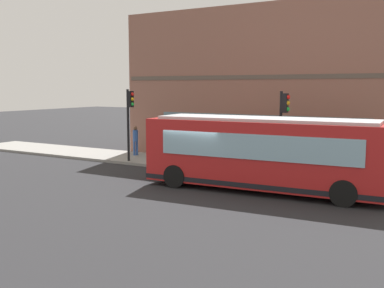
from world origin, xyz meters
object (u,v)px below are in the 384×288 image
Objects in this scene: traffic_light_near_corner at (283,117)px; pedestrian_near_hydrant at (182,146)px; city_bus_nearside at (264,154)px; traffic_light_down_block at (130,111)px; newspaper_vending_box at (177,150)px; pedestrian_walking_along_curb at (136,138)px.

traffic_light_near_corner reaches higher than pedestrian_near_hydrant.
city_bus_nearside is 2.55× the size of traffic_light_near_corner.
traffic_light_down_block reaches higher than traffic_light_near_corner.
pedestrian_near_hydrant is 2.72m from newspaper_vending_box.
traffic_light_down_block is 2.25× the size of pedestrian_walking_along_curb.
city_bus_nearside is 11.08m from pedestrian_walking_along_curb.
traffic_light_down_block is (2.64, 9.04, 1.42)m from city_bus_nearside.
pedestrian_walking_along_curb is (1.90, 1.07, -1.78)m from traffic_light_down_block.
pedestrian_walking_along_curb is at bearing 69.42° from pedestrian_near_hydrant.
traffic_light_down_block is at bearing 95.10° from pedestrian_near_hydrant.
city_bus_nearside is at bearing -106.29° from traffic_light_down_block.
city_bus_nearside is 9.01m from newspaper_vending_box.
traffic_light_down_block is 2.32× the size of pedestrian_near_hydrant.
traffic_light_near_corner is at bearing 3.05° from city_bus_nearside.
pedestrian_near_hydrant is at bearing 63.22° from city_bus_nearside.
pedestrian_near_hydrant is at bearing -110.58° from pedestrian_walking_along_curb.
pedestrian_near_hydrant is (0.29, -3.23, -1.81)m from traffic_light_down_block.
newspaper_vending_box is at bearing 55.60° from city_bus_nearside.
city_bus_nearside is 2.51× the size of traffic_light_down_block.
city_bus_nearside is 5.82× the size of pedestrian_near_hydrant.
pedestrian_walking_along_curb is (4.54, 10.10, -0.36)m from city_bus_nearside.
newspaper_vending_box is (5.06, 7.39, -0.95)m from city_bus_nearside.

